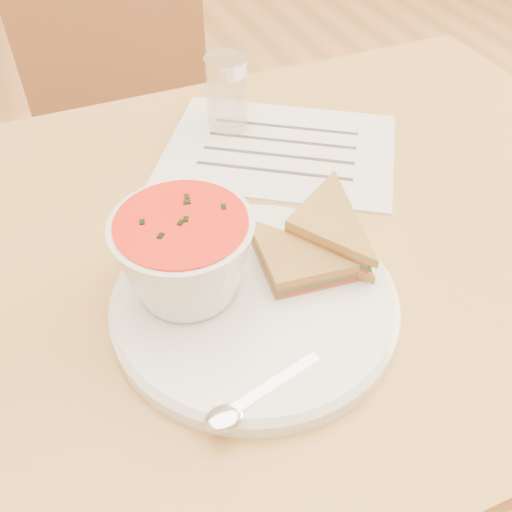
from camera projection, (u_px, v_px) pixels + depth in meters
name	position (u px, v px, depth m)	size (l,w,h in m)	color
floor	(265.00, 499.00, 1.17)	(5.00, 6.00, 0.01)	olive
dining_table	(268.00, 402.00, 0.91)	(1.00, 0.70, 0.75)	olive
chair_far	(145.00, 191.00, 1.21)	(0.38, 0.38, 0.86)	brown
plate	(254.00, 303.00, 0.56)	(0.28, 0.28, 0.02)	silver
soup_bowl	(185.00, 260.00, 0.52)	(0.13, 0.13, 0.09)	silver
sandwich_half_a	(276.00, 295.00, 0.53)	(0.10, 0.10, 0.03)	#A7813B
sandwich_half_b	(284.00, 233.00, 0.58)	(0.10, 0.10, 0.03)	#A7813B
spoon	(271.00, 386.00, 0.47)	(0.16, 0.03, 0.01)	silver
paper_menu	(280.00, 149.00, 0.76)	(0.30, 0.22, 0.00)	silver
condiment_shaker	(227.00, 95.00, 0.76)	(0.06, 0.06, 0.10)	silver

